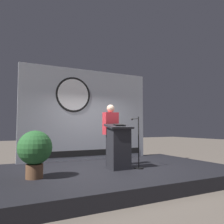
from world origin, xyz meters
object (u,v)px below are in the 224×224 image
Objects in this scene: speaker_person at (111,135)px; potted_plant at (35,150)px; microphone_stand at (138,150)px; podium at (119,147)px.

speaker_person is 2.20m from potted_plant.
microphone_stand is 1.34× the size of potted_plant.
microphone_stand reaches higher than podium.
podium is 0.87× the size of microphone_stand.
microphone_stand is at bearing -48.61° from speaker_person.
microphone_stand reaches higher than potted_plant.
speaker_person is 1.26× the size of microphone_stand.
podium is 0.57m from speaker_person.
speaker_person is at bearing 15.84° from potted_plant.
potted_plant is at bearing -179.75° from microphone_stand.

